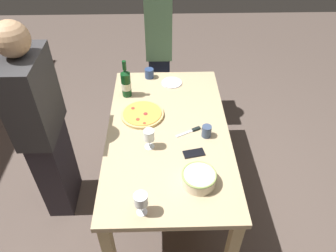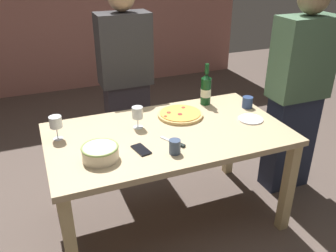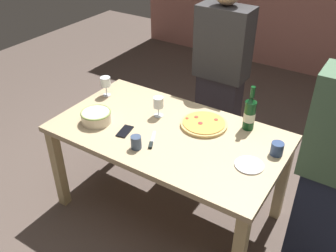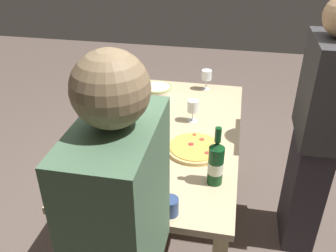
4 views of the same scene
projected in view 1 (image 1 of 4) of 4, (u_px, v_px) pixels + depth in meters
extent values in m
plane|color=brown|center=(168.00, 192.00, 2.86)|extent=(8.00, 8.00, 0.00)
cube|color=tan|center=(168.00, 132.00, 2.37)|extent=(1.60, 0.90, 0.04)
cube|color=tan|center=(231.00, 251.00, 2.08)|extent=(0.07, 0.07, 0.71)
cube|color=tan|center=(205.00, 109.00, 3.19)|extent=(0.07, 0.07, 0.71)
cube|color=tan|center=(126.00, 110.00, 3.17)|extent=(0.07, 0.07, 0.71)
cylinder|color=#DFB66F|center=(142.00, 114.00, 2.48)|extent=(0.33, 0.33, 0.02)
cylinder|color=gold|center=(142.00, 113.00, 2.47)|extent=(0.30, 0.30, 0.01)
cylinder|color=#9B322E|center=(146.00, 114.00, 2.46)|extent=(0.03, 0.03, 0.00)
cylinder|color=#AC3B2D|center=(133.00, 108.00, 2.51)|extent=(0.03, 0.03, 0.00)
cylinder|color=#AB3E25|center=(144.00, 123.00, 2.38)|extent=(0.02, 0.02, 0.00)
cylinder|color=#9D3D2B|center=(138.00, 119.00, 2.41)|extent=(0.03, 0.03, 0.00)
cylinder|color=beige|center=(199.00, 179.00, 1.97)|extent=(0.21, 0.21, 0.08)
torus|color=#91AB5B|center=(199.00, 175.00, 1.94)|extent=(0.22, 0.22, 0.01)
cylinder|color=#0F3F1A|center=(126.00, 85.00, 2.62)|extent=(0.08, 0.08, 0.21)
cone|color=#0F3F1A|center=(125.00, 72.00, 2.54)|extent=(0.08, 0.08, 0.04)
cylinder|color=#0F3F1A|center=(124.00, 65.00, 2.50)|extent=(0.03, 0.03, 0.08)
cylinder|color=silver|center=(126.00, 86.00, 2.63)|extent=(0.08, 0.08, 0.06)
cylinder|color=white|center=(150.00, 147.00, 2.23)|extent=(0.07, 0.07, 0.00)
cylinder|color=white|center=(149.00, 143.00, 2.21)|extent=(0.01, 0.01, 0.07)
cylinder|color=white|center=(149.00, 135.00, 2.16)|extent=(0.07, 0.07, 0.08)
cylinder|color=white|center=(142.00, 212.00, 1.84)|extent=(0.06, 0.06, 0.00)
cylinder|color=white|center=(142.00, 208.00, 1.81)|extent=(0.01, 0.01, 0.08)
cylinder|color=white|center=(141.00, 200.00, 1.76)|extent=(0.08, 0.08, 0.07)
cylinder|color=maroon|center=(141.00, 202.00, 1.77)|extent=(0.07, 0.07, 0.03)
cylinder|color=#3C4D6C|center=(207.00, 131.00, 2.29)|extent=(0.07, 0.07, 0.09)
cylinder|color=navy|center=(149.00, 73.00, 2.87)|extent=(0.08, 0.08, 0.09)
cylinder|color=white|center=(172.00, 83.00, 2.82)|extent=(0.18, 0.18, 0.01)
cube|color=black|center=(194.00, 153.00, 2.18)|extent=(0.10, 0.16, 0.01)
cube|color=silver|center=(185.00, 133.00, 2.33)|extent=(0.08, 0.14, 0.01)
cube|color=black|center=(196.00, 129.00, 2.36)|extent=(0.05, 0.07, 0.02)
cube|color=#22293F|center=(160.00, 84.00, 3.41)|extent=(0.38, 0.20, 0.82)
cube|color=#48684C|center=(158.00, 20.00, 2.94)|extent=(0.45, 0.24, 0.61)
cube|color=#2C282F|center=(57.00, 168.00, 2.55)|extent=(0.37, 0.20, 0.80)
cube|color=#333234|center=(32.00, 97.00, 2.09)|extent=(0.44, 0.24, 0.60)
sphere|color=tan|center=(11.00, 39.00, 1.81)|extent=(0.22, 0.22, 0.22)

